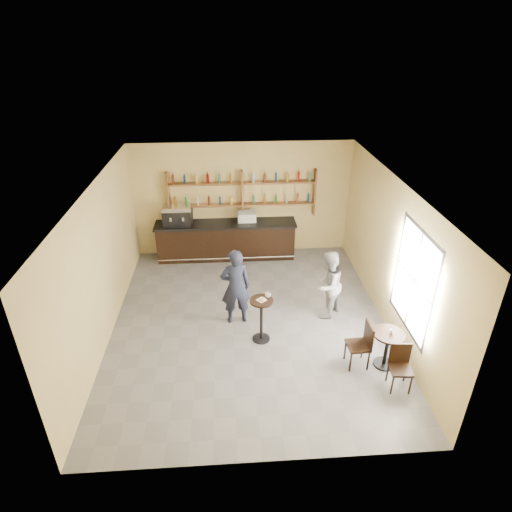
{
  "coord_description": "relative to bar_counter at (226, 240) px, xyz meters",
  "views": [
    {
      "loc": [
        -0.38,
        -7.73,
        5.85
      ],
      "look_at": [
        0.2,
        0.8,
        1.25
      ],
      "focal_mm": 30.0,
      "sensor_mm": 36.0,
      "label": 1
    }
  ],
  "objects": [
    {
      "name": "wall_right",
      "position": [
        3.49,
        -3.15,
        1.07
      ],
      "size": [
        0.0,
        7.0,
        7.0
      ],
      "primitive_type": "plane",
      "rotation": [
        1.57,
        0.0,
        -1.57
      ],
      "color": "#D3BB78",
      "rests_on": "floor"
    },
    {
      "name": "window_pane",
      "position": [
        3.48,
        -4.35,
        1.17
      ],
      "size": [
        0.0,
        2.0,
        2.0
      ],
      "primitive_type": "plane",
      "rotation": [
        1.57,
        0.0,
        -1.57
      ],
      "color": "white",
      "rests_on": "wall_right"
    },
    {
      "name": "wall_back",
      "position": [
        0.49,
        0.35,
        1.07
      ],
      "size": [
        7.0,
        0.0,
        7.0
      ],
      "primitive_type": "plane",
      "rotation": [
        1.57,
        0.0,
        0.0
      ],
      "color": "#D3BB78",
      "rests_on": "floor"
    },
    {
      "name": "pedestal_table",
      "position": [
        0.7,
        -3.75,
        -0.03
      ],
      "size": [
        0.58,
        0.58,
        1.0
      ],
      "primitive_type": null,
      "rotation": [
        0.0,
        0.0,
        -0.23
      ],
      "color": "black",
      "rests_on": "floor"
    },
    {
      "name": "man_main",
      "position": [
        0.19,
        -3.06,
        0.36
      ],
      "size": [
        0.7,
        0.5,
        1.78
      ],
      "primitive_type": "imported",
      "rotation": [
        0.0,
        0.0,
        3.26
      ],
      "color": "black",
      "rests_on": "floor"
    },
    {
      "name": "cup_pedestal",
      "position": [
        0.84,
        -3.65,
        0.51
      ],
      "size": [
        0.14,
        0.14,
        0.09
      ],
      "primitive_type": "imported",
      "rotation": [
        0.0,
        0.0,
        -0.22
      ],
      "color": "white",
      "rests_on": "pedestal_table"
    },
    {
      "name": "donut",
      "position": [
        0.71,
        -3.76,
        0.5
      ],
      "size": [
        0.17,
        0.17,
        0.05
      ],
      "primitive_type": "torus",
      "rotation": [
        0.0,
        0.0,
        0.3
      ],
      "color": "#C58B48",
      "rests_on": "napkin"
    },
    {
      "name": "pastry_case",
      "position": [
        0.59,
        0.0,
        0.68
      ],
      "size": [
        0.55,
        0.46,
        0.31
      ],
      "primitive_type": null,
      "rotation": [
        0.0,
        0.0,
        -0.11
      ],
      "color": "silver",
      "rests_on": "bar_counter"
    },
    {
      "name": "espresso_machine",
      "position": [
        -1.29,
        0.0,
        0.8
      ],
      "size": [
        0.8,
        0.56,
        0.54
      ],
      "primitive_type": null,
      "rotation": [
        0.0,
        0.0,
        -0.09
      ],
      "color": "black",
      "rests_on": "bar_counter"
    },
    {
      "name": "window_frame",
      "position": [
        3.47,
        -4.35,
        1.17
      ],
      "size": [
        0.04,
        1.7,
        2.1
      ],
      "primitive_type": null,
      "color": "black",
      "rests_on": "wall_right"
    },
    {
      "name": "napkin",
      "position": [
        0.7,
        -3.75,
        0.47
      ],
      "size": [
        0.23,
        0.23,
        0.0
      ],
      "primitive_type": "cube",
      "rotation": [
        0.0,
        0.0,
        0.7
      ],
      "color": "white",
      "rests_on": "pedestal_table"
    },
    {
      "name": "ceiling",
      "position": [
        0.49,
        -3.15,
        2.67
      ],
      "size": [
        7.0,
        7.0,
        0.0
      ],
      "primitive_type": "plane",
      "rotation": [
        3.14,
        0.0,
        0.0
      ],
      "color": "white",
      "rests_on": "wall_back"
    },
    {
      "name": "chair_south",
      "position": [
        3.09,
        -5.29,
        -0.09
      ],
      "size": [
        0.41,
        0.41,
        0.88
      ],
      "primitive_type": null,
      "rotation": [
        0.0,
        0.0,
        -0.08
      ],
      "color": "black",
      "rests_on": "floor"
    },
    {
      "name": "cup_cafe",
      "position": [
        3.09,
        -4.69,
        0.28
      ],
      "size": [
        0.11,
        0.11,
        0.09
      ],
      "primitive_type": "imported",
      "rotation": [
        0.0,
        0.0,
        -0.26
      ],
      "color": "white",
      "rests_on": "cafe_table"
    },
    {
      "name": "wall_front",
      "position": [
        0.49,
        -6.65,
        1.07
      ],
      "size": [
        7.0,
        0.0,
        7.0
      ],
      "primitive_type": "plane",
      "rotation": [
        -1.57,
        0.0,
        0.0
      ],
      "color": "#D3BB78",
      "rests_on": "floor"
    },
    {
      "name": "floor",
      "position": [
        0.49,
        -3.15,
        -0.53
      ],
      "size": [
        7.0,
        7.0,
        0.0
      ],
      "primitive_type": "plane",
      "color": "slate",
      "rests_on": "ground"
    },
    {
      "name": "chair_west",
      "position": [
        2.49,
        -4.64,
        -0.05
      ],
      "size": [
        0.43,
        0.43,
        0.95
      ],
      "primitive_type": null,
      "rotation": [
        0.0,
        0.0,
        -1.53
      ],
      "color": "black",
      "rests_on": "floor"
    },
    {
      "name": "wall_left",
      "position": [
        -2.51,
        -3.15,
        1.07
      ],
      "size": [
        0.0,
        7.0,
        7.0
      ],
      "primitive_type": "plane",
      "rotation": [
        1.57,
        0.0,
        1.57
      ],
      "color": "#D3BB78",
      "rests_on": "floor"
    },
    {
      "name": "liquor_bottles",
      "position": [
        0.49,
        0.22,
        1.45
      ],
      "size": [
        3.68,
        0.1,
        1.0
      ],
      "primitive_type": null,
      "color": "#8C5919",
      "rests_on": "shelf_unit"
    },
    {
      "name": "shelf_unit",
      "position": [
        0.49,
        0.22,
        1.28
      ],
      "size": [
        4.0,
        0.26,
        1.4
      ],
      "primitive_type": null,
      "color": "brown",
      "rests_on": "wall_back"
    },
    {
      "name": "bar_counter",
      "position": [
        0.0,
        0.0,
        0.0
      ],
      "size": [
        3.9,
        0.76,
        1.06
      ],
      "primitive_type": null,
      "color": "black",
      "rests_on": "floor"
    },
    {
      "name": "cafe_table",
      "position": [
        3.04,
        -4.69,
        -0.14
      ],
      "size": [
        0.71,
        0.71,
        0.77
      ],
      "primitive_type": null,
      "rotation": [
        0.0,
        0.0,
        0.19
      ],
      "color": "black",
      "rests_on": "floor"
    },
    {
      "name": "patron_second",
      "position": [
        2.24,
        -2.98,
        0.28
      ],
      "size": [
        0.98,
        0.99,
        1.61
      ],
      "primitive_type": "imported",
      "rotation": [
        0.0,
        0.0,
        -2.29
      ],
      "color": "gray",
      "rests_on": "floor"
    }
  ]
}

